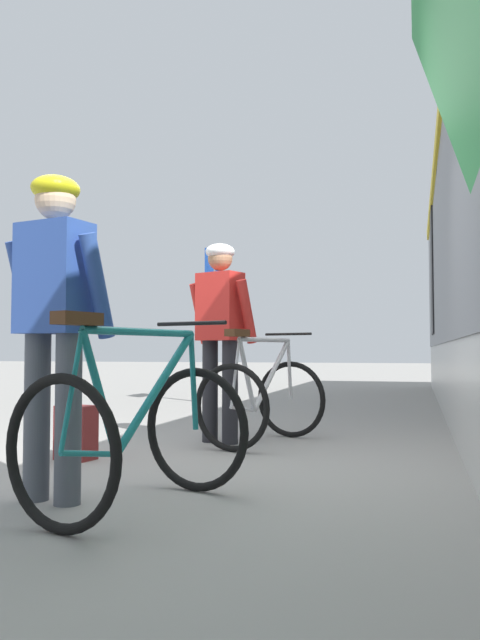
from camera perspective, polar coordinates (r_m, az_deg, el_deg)
ground_plane at (r=4.66m, az=-2.27°, el=-12.74°), size 80.00×80.00×0.00m
cyclist_near_in_blue at (r=3.61m, az=-16.18°, el=1.27°), size 0.65×0.38×1.76m
cyclist_far_in_red at (r=5.68m, az=-1.77°, el=-0.28°), size 0.66×0.45×1.76m
bicycle_near_teal at (r=3.35m, az=-9.21°, el=-9.68°), size 0.98×1.23×0.99m
bicycle_far_silver at (r=5.61m, az=2.05°, el=-6.91°), size 0.99×1.23×0.99m
backpack_on_platform at (r=4.99m, az=-14.39°, el=-9.67°), size 0.31×0.23×0.40m
platform_sign_post at (r=10.01m, az=-2.42°, el=1.90°), size 0.08×0.70×2.40m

